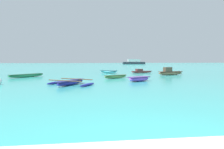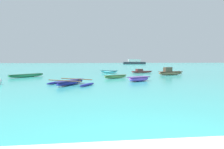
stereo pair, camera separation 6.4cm
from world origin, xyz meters
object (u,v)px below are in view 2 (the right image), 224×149
(distant_ferry, at_px, (134,62))
(moored_boat_2, at_px, (26,75))
(moored_boat_0, at_px, (109,71))
(moored_boat_6, at_px, (71,82))
(moored_boat_1, at_px, (139,79))
(moored_boat_5, at_px, (170,72))
(moored_boat_4, at_px, (141,71))
(moored_boat_3, at_px, (116,76))

(distant_ferry, bearing_deg, moored_boat_2, -112.69)
(moored_boat_0, relative_size, moored_boat_6, 0.71)
(moored_boat_0, bearing_deg, moored_boat_1, -51.43)
(moored_boat_0, height_order, moored_boat_2, moored_boat_0)
(moored_boat_0, distance_m, moored_boat_5, 8.69)
(moored_boat_0, xyz_separation_m, moored_boat_4, (4.76, -0.30, -0.02))
(moored_boat_1, height_order, moored_boat_3, moored_boat_1)
(moored_boat_2, bearing_deg, moored_boat_4, -23.79)
(moored_boat_3, distance_m, moored_boat_5, 8.23)
(moored_boat_1, bearing_deg, moored_boat_3, 90.28)
(moored_boat_3, bearing_deg, moored_boat_6, -158.18)
(moored_boat_5, bearing_deg, moored_boat_0, 132.80)
(moored_boat_1, distance_m, moored_boat_3, 3.54)
(moored_boat_2, bearing_deg, moored_boat_1, -70.89)
(moored_boat_4, bearing_deg, moored_boat_3, -137.95)
(moored_boat_3, height_order, distant_ferry, distant_ferry)
(moored_boat_4, distance_m, moored_boat_6, 15.86)
(moored_boat_0, distance_m, moored_boat_3, 8.31)
(moored_boat_3, bearing_deg, distant_ferry, 46.95)
(moored_boat_2, bearing_deg, moored_boat_3, -59.02)
(moored_boat_2, height_order, moored_boat_4, moored_boat_4)
(moored_boat_1, xyz_separation_m, moored_boat_5, (5.74, 6.68, 0.12))
(moored_boat_1, relative_size, distant_ferry, 0.24)
(moored_boat_0, relative_size, distant_ferry, 0.27)
(moored_boat_5, distance_m, distant_ferry, 64.75)
(moored_boat_5, bearing_deg, distant_ferry, 66.90)
(moored_boat_5, bearing_deg, moored_boat_4, 105.47)
(moored_boat_3, height_order, moored_boat_4, moored_boat_4)
(moored_boat_0, bearing_deg, distant_ferry, 104.50)
(moored_boat_6, bearing_deg, moored_boat_5, -21.63)
(moored_boat_2, bearing_deg, moored_boat_5, -40.95)
(moored_boat_3, bearing_deg, moored_boat_2, 137.04)
(moored_boat_3, height_order, moored_boat_5, moored_boat_5)
(moored_boat_2, xyz_separation_m, distant_ferry, (27.19, 65.02, 0.68))
(moored_boat_1, relative_size, moored_boat_4, 0.68)
(moored_boat_1, relative_size, moored_boat_2, 0.71)
(moored_boat_2, distance_m, moored_boat_4, 15.56)
(moored_boat_2, distance_m, moored_boat_5, 17.10)
(moored_boat_5, bearing_deg, moored_boat_6, -157.58)
(moored_boat_0, height_order, moored_boat_3, moored_boat_0)
(moored_boat_3, xyz_separation_m, moored_boat_4, (4.90, 8.01, 0.02))
(moored_boat_5, height_order, distant_ferry, distant_ferry)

